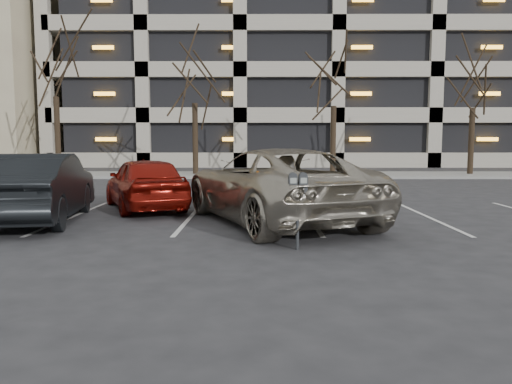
% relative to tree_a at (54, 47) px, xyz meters
% --- Properties ---
extents(ground, '(140.00, 140.00, 0.00)m').
position_rel_tree_a_xyz_m(ground, '(10.00, -16.00, -6.44)').
color(ground, '#28282B').
rests_on(ground, ground).
extents(sidewalk, '(80.00, 4.00, 0.12)m').
position_rel_tree_a_xyz_m(sidewalk, '(10.00, 0.00, -6.38)').
color(sidewalk, gray).
rests_on(sidewalk, ground).
extents(stall_lines, '(16.90, 5.20, 0.00)m').
position_rel_tree_a_xyz_m(stall_lines, '(8.60, -13.70, -6.44)').
color(stall_lines, silver).
rests_on(stall_lines, ground).
extents(parking_garage, '(52.00, 20.00, 19.00)m').
position_rel_tree_a_xyz_m(parking_garage, '(22.00, 17.84, 2.82)').
color(parking_garage, black).
rests_on(parking_garage, ground).
extents(tree_a, '(3.92, 3.92, 8.91)m').
position_rel_tree_a_xyz_m(tree_a, '(0.00, 0.00, 0.00)').
color(tree_a, black).
rests_on(tree_a, ground).
extents(tree_b, '(3.60, 3.60, 8.19)m').
position_rel_tree_a_xyz_m(tree_b, '(7.00, 0.00, -0.53)').
color(tree_b, black).
rests_on(tree_b, ground).
extents(tree_c, '(3.46, 3.46, 7.87)m').
position_rel_tree_a_xyz_m(tree_c, '(14.00, 0.00, -0.76)').
color(tree_c, black).
rests_on(tree_c, ground).
extents(tree_d, '(3.37, 3.37, 7.66)m').
position_rel_tree_a_xyz_m(tree_d, '(21.00, 0.00, -0.91)').
color(tree_d, black).
rests_on(tree_d, ground).
extents(parking_meter, '(0.33, 0.16, 1.25)m').
position_rel_tree_a_xyz_m(parking_meter, '(10.84, -17.33, -5.48)').
color(parking_meter, black).
rests_on(parking_meter, ground).
extents(suv_silver, '(4.73, 6.45, 1.63)m').
position_rel_tree_a_xyz_m(suv_silver, '(10.57, -14.45, -5.63)').
color(suv_silver, '#B0A896').
rests_on(suv_silver, ground).
extents(car_red, '(3.14, 4.40, 1.39)m').
position_rel_tree_a_xyz_m(car_red, '(7.23, -12.43, -5.75)').
color(car_red, maroon).
rests_on(car_red, ground).
extents(car_dark, '(2.31, 4.80, 1.52)m').
position_rel_tree_a_xyz_m(car_dark, '(5.35, -14.47, -5.68)').
color(car_dark, black).
rests_on(car_dark, ground).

